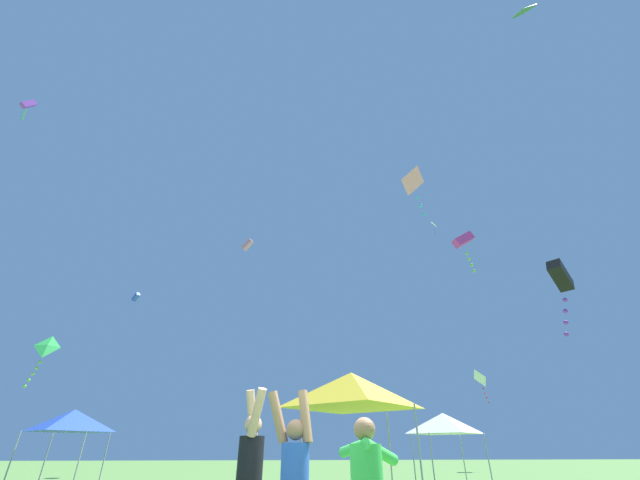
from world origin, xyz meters
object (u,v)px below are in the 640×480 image
(canopy_tent_yellow, at_px, (352,390))
(canopy_tent_white, at_px, (444,423))
(kite_black_box, at_px, (560,278))
(kite_green_diamond, at_px, (46,349))
(kite_white_diamond, at_px, (481,379))
(kite_blue_box, at_px, (136,297))
(canopy_tent_blue, at_px, (72,421))
(kite_purple_box, at_px, (28,105))
(kite_pink_diamond, at_px, (413,182))
(kite_pink_box, at_px, (247,245))
(person_flyer_black, at_px, (250,470))
(kite_lime_diamond, at_px, (435,225))
(kite_lime_delta, at_px, (524,10))
(kite_magenta_box, at_px, (464,241))

(canopy_tent_yellow, height_order, canopy_tent_white, canopy_tent_yellow)
(kite_black_box, height_order, kite_green_diamond, kite_black_box)
(kite_white_diamond, xyz_separation_m, kite_blue_box, (-25.43, -7.05, 3.45))
(canopy_tent_blue, height_order, canopy_tent_white, canopy_tent_blue)
(kite_purple_box, distance_m, kite_black_box, 25.00)
(canopy_tent_blue, distance_m, kite_black_box, 22.01)
(canopy_tent_yellow, distance_m, canopy_tent_white, 7.61)
(kite_pink_diamond, distance_m, kite_pink_box, 15.93)
(kite_pink_diamond, bearing_deg, canopy_tent_blue, -179.81)
(kite_pink_box, distance_m, kite_black_box, 23.83)
(person_flyer_black, relative_size, kite_lime_diamond, 1.57)
(canopy_tent_white, xyz_separation_m, kite_lime_diamond, (4.18, 6.37, 14.58))
(kite_black_box, bearing_deg, kite_green_diamond, 157.55)
(person_flyer_black, bearing_deg, kite_lime_diamond, 57.02)
(kite_lime_delta, bearing_deg, canopy_tent_blue, 161.82)
(canopy_tent_blue, distance_m, kite_green_diamond, 10.14)
(canopy_tent_yellow, xyz_separation_m, kite_blue_box, (-11.57, 10.85, 6.74))
(kite_green_diamond, bearing_deg, kite_pink_diamond, -16.97)
(kite_pink_diamond, height_order, kite_magenta_box, kite_pink_diamond)
(canopy_tent_white, distance_m, kite_pink_box, 21.71)
(kite_white_diamond, relative_size, kite_green_diamond, 0.78)
(kite_lime_delta, bearing_deg, person_flyer_black, -158.38)
(person_flyer_black, bearing_deg, kite_pink_diamond, 56.73)
(canopy_tent_blue, distance_m, kite_white_diamond, 27.85)
(canopy_tent_blue, bearing_deg, kite_magenta_box, -0.22)
(canopy_tent_blue, distance_m, kite_lime_diamond, 25.70)
(canopy_tent_blue, relative_size, kite_blue_box, 4.70)
(kite_lime_delta, height_order, kite_green_diamond, kite_lime_delta)
(canopy_tent_blue, xyz_separation_m, kite_magenta_box, (18.98, -0.07, 9.66))
(kite_white_diamond, relative_size, kite_blue_box, 3.93)
(kite_lime_delta, height_order, kite_pink_diamond, kite_lime_delta)
(canopy_tent_white, height_order, kite_pink_box, kite_pink_box)
(kite_pink_diamond, distance_m, kite_blue_box, 18.96)
(kite_lime_delta, bearing_deg, kite_white_diamond, 80.78)
(kite_blue_box, bearing_deg, canopy_tent_white, -17.58)
(canopy_tent_yellow, xyz_separation_m, kite_magenta_box, (8.05, 5.76, 9.06))
(kite_purple_box, relative_size, kite_pink_box, 1.25)
(kite_blue_box, bearing_deg, kite_lime_diamond, 2.91)
(canopy_tent_yellow, relative_size, kite_black_box, 1.10)
(canopy_tent_blue, height_order, kite_magenta_box, kite_magenta_box)
(person_flyer_black, height_order, canopy_tent_yellow, canopy_tent_yellow)
(kite_lime_delta, bearing_deg, canopy_tent_yellow, 173.15)
(kite_purple_box, height_order, kite_black_box, kite_purple_box)
(person_flyer_black, relative_size, kite_pink_diamond, 0.72)
(kite_lime_delta, distance_m, kite_purple_box, 26.44)
(kite_magenta_box, bearing_deg, kite_lime_diamond, 78.02)
(canopy_tent_white, distance_m, kite_black_box, 8.37)
(kite_pink_diamond, height_order, kite_blue_box, kite_pink_diamond)
(canopy_tent_white, bearing_deg, kite_pink_box, 133.29)
(kite_pink_diamond, distance_m, kite_lime_diamond, 7.18)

